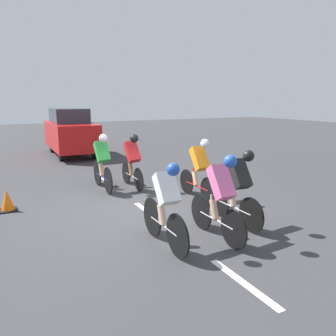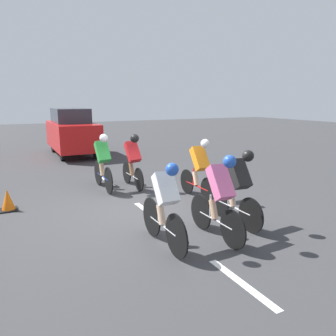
{
  "view_description": "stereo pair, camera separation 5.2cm",
  "coord_description": "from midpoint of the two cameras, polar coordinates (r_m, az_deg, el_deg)",
  "views": [
    {
      "loc": [
        2.75,
        6.57,
        2.44
      ],
      "look_at": [
        -0.49,
        0.26,
        0.95
      ],
      "focal_mm": 35.0,
      "sensor_mm": 36.0,
      "label": 1
    },
    {
      "loc": [
        2.7,
        6.6,
        2.44
      ],
      "look_at": [
        -0.49,
        0.26,
        0.95
      ],
      "focal_mm": 35.0,
      "sensor_mm": 36.0,
      "label": 2
    }
  ],
  "objects": [
    {
      "name": "cyclist_red",
      "position": [
        9.12,
        -5.99,
        1.56
      ],
      "size": [
        0.36,
        1.61,
        1.54
      ],
      "color": "black",
      "rests_on": "ground"
    },
    {
      "name": "lane_stripe_mid",
      "position": [
        7.31,
        -3.28,
        -7.65
      ],
      "size": [
        0.12,
        1.4,
        0.01
      ],
      "primitive_type": "cube",
      "color": "white",
      "rests_on": "ground"
    },
    {
      "name": "traffic_cone",
      "position": [
        8.14,
        -25.96,
        -5.09
      ],
      "size": [
        0.36,
        0.36,
        0.49
      ],
      "color": "black",
      "rests_on": "ground"
    },
    {
      "name": "cyclist_white",
      "position": [
        5.39,
        -0.27,
        -6.24
      ],
      "size": [
        0.32,
        1.66,
        1.49
      ],
      "color": "black",
      "rests_on": "ground"
    },
    {
      "name": "lane_stripe_near",
      "position": [
        4.81,
        13.03,
        -18.9
      ],
      "size": [
        0.12,
        1.4,
        0.01
      ],
      "primitive_type": "cube",
      "color": "white",
      "rests_on": "ground"
    },
    {
      "name": "ground_plane",
      "position": [
        7.53,
        -4.06,
        -7.08
      ],
      "size": [
        60.0,
        60.0,
        0.0
      ],
      "primitive_type": "plane",
      "color": "#38383A"
    },
    {
      "name": "cyclist_black",
      "position": [
        6.5,
        12.26,
        -3.02
      ],
      "size": [
        0.34,
        1.67,
        1.53
      ],
      "color": "black",
      "rests_on": "ground"
    },
    {
      "name": "cyclist_green",
      "position": [
        9.03,
        -11.13,
        1.23
      ],
      "size": [
        0.34,
        1.76,
        1.56
      ],
      "color": "black",
      "rests_on": "ground"
    },
    {
      "name": "lane_stripe_far",
      "position": [
        10.2,
        -10.48,
        -2.17
      ],
      "size": [
        0.12,
        1.4,
        0.01
      ],
      "primitive_type": "cube",
      "color": "white",
      "rests_on": "ground"
    },
    {
      "name": "support_car",
      "position": [
        15.22,
        -16.3,
        6.08
      ],
      "size": [
        1.7,
        4.09,
        2.06
      ],
      "color": "black",
      "rests_on": "ground"
    },
    {
      "name": "cyclist_pink",
      "position": [
        5.75,
        9.17,
        -4.71
      ],
      "size": [
        0.33,
        1.65,
        1.56
      ],
      "color": "black",
      "rests_on": "ground"
    },
    {
      "name": "cyclist_orange",
      "position": [
        8.04,
        5.63,
        0.07
      ],
      "size": [
        0.32,
        1.66,
        1.53
      ],
      "color": "black",
      "rests_on": "ground"
    }
  ]
}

